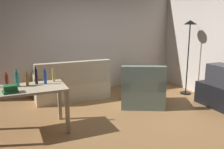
# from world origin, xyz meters

# --- Properties ---
(ground_plane) EXTENTS (5.20, 4.40, 0.02)m
(ground_plane) POSITION_xyz_m (0.00, 0.00, -0.01)
(ground_plane) COLOR #9E7042
(wall_rear) EXTENTS (5.20, 0.10, 2.70)m
(wall_rear) POSITION_xyz_m (0.00, 2.20, 1.35)
(wall_rear) COLOR silver
(wall_rear) RESTS_ON ground_plane
(couch) EXTENTS (1.69, 0.84, 0.92)m
(couch) POSITION_xyz_m (-0.47, 1.59, 0.31)
(couch) COLOR beige
(couch) RESTS_ON ground_plane
(tv_stand) EXTENTS (0.44, 1.10, 0.48)m
(tv_stand) POSITION_xyz_m (2.25, -0.30, 0.24)
(tv_stand) COLOR black
(tv_stand) RESTS_ON ground_plane
(tv) EXTENTS (0.41, 0.60, 0.44)m
(tv) POSITION_xyz_m (2.25, -0.30, 0.70)
(tv) COLOR #2D2D33
(tv) RESTS_ON tv_stand
(torchiere_lamp) EXTENTS (0.32, 0.32, 1.81)m
(torchiere_lamp) POSITION_xyz_m (2.25, 0.80, 1.41)
(torchiere_lamp) COLOR black
(torchiere_lamp) RESTS_ON ground_plane
(desk) EXTENTS (1.20, 0.70, 0.76)m
(desk) POSITION_xyz_m (-1.54, 0.13, 0.65)
(desk) COLOR #C6B28E
(desk) RESTS_ON ground_plane
(potted_plant) EXTENTS (0.36, 0.36, 0.57)m
(potted_plant) POSITION_xyz_m (1.33, 1.90, 0.33)
(potted_plant) COLOR brown
(potted_plant) RESTS_ON ground_plane
(armchair) EXTENTS (1.17, 1.15, 0.92)m
(armchair) POSITION_xyz_m (0.81, 0.51, 0.32)
(armchair) COLOR slate
(armchair) RESTS_ON ground_plane
(bottle_red) EXTENTS (0.05, 0.05, 0.24)m
(bottle_red) POSITION_xyz_m (-1.84, 0.31, 0.87)
(bottle_red) COLOR #AD2323
(bottle_red) RESTS_ON desk
(bottle_tall) EXTENTS (0.07, 0.07, 0.29)m
(bottle_tall) POSITION_xyz_m (-1.69, 0.26, 0.89)
(bottle_tall) COLOR teal
(bottle_tall) RESTS_ON desk
(bottle_amber) EXTENTS (0.05, 0.05, 0.23)m
(bottle_amber) POSITION_xyz_m (-1.53, 0.27, 0.86)
(bottle_amber) COLOR #9E6019
(bottle_amber) RESTS_ON desk
(bottle_dark) EXTENTS (0.05, 0.05, 0.30)m
(bottle_dark) POSITION_xyz_m (-1.38, 0.29, 0.89)
(bottle_dark) COLOR black
(bottle_dark) RESTS_ON desk
(bottle_blue) EXTENTS (0.05, 0.05, 0.27)m
(bottle_blue) POSITION_xyz_m (-1.24, 0.24, 0.88)
(bottle_blue) COLOR #2347A3
(bottle_blue) RESTS_ON desk
(bottle_squat) EXTENTS (0.05, 0.05, 0.26)m
(bottle_squat) POSITION_xyz_m (-1.09, 0.35, 0.88)
(bottle_squat) COLOR #BCB24C
(bottle_squat) RESTS_ON desk
(book_stack) EXTENTS (0.24, 0.21, 0.11)m
(book_stack) POSITION_xyz_m (-1.80, -0.06, 0.81)
(book_stack) COLOR #236B33
(book_stack) RESTS_ON desk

